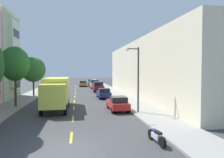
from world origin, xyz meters
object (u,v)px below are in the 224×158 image
object	(u,v)px
delivery_box_truck	(57,91)
parked_hatchback_red	(118,103)
parked_suv_burgundy	(98,87)
parked_motorcycle	(156,136)
parked_sedan_charcoal	(92,83)
parked_suv_champagne	(95,84)
parked_sedan_sky	(91,82)
parked_wagon_silver	(62,82)
moving_orange_sedan	(83,84)
parked_hatchback_navy	(104,93)
parked_hatchback_teal	(54,87)
street_tree_third	(33,70)
street_lamp	(137,74)
street_tree_second	(15,64)

from	to	relation	value
delivery_box_truck	parked_hatchback_red	distance (m)	6.67
parked_suv_burgundy	parked_motorcycle	size ratio (longest dim) A/B	2.36
parked_sedan_charcoal	parked_suv_champagne	bearing A→B (deg)	-89.19
delivery_box_truck	parked_motorcycle	xyz separation A→B (m)	(6.55, -11.76, -1.47)
parked_hatchback_red	parked_sedan_sky	bearing A→B (deg)	90.04
parked_wagon_silver	parked_suv_burgundy	size ratio (longest dim) A/B	0.98
parked_sedan_charcoal	parked_motorcycle	xyz separation A→B (m)	(0.46, -43.49, -0.34)
delivery_box_truck	moving_orange_sedan	xyz separation A→B (m)	(3.60, 31.47, -1.14)
parked_hatchback_navy	parked_hatchback_teal	xyz separation A→B (m)	(-8.53, 12.00, 0.00)
street_tree_third	parked_suv_champagne	bearing A→B (deg)	52.88
street_lamp	parked_sedan_sky	distance (m)	44.91
street_tree_second	parked_suv_champagne	bearing A→B (deg)	65.70
parked_hatchback_red	moving_orange_sedan	world-z (taller)	parked_hatchback_red
parked_hatchback_navy	parked_motorcycle	world-z (taller)	parked_hatchback_navy
parked_suv_burgundy	moving_orange_sedan	bearing A→B (deg)	100.33
parked_hatchback_teal	moving_orange_sedan	size ratio (longest dim) A/B	0.90
parked_hatchback_red	parked_suv_champagne	bearing A→B (deg)	90.14
delivery_box_truck	street_tree_second	bearing A→B (deg)	160.22
parked_sedan_sky	street_lamp	bearing A→B (deg)	-88.05
parked_sedan_charcoal	parked_hatchback_navy	distance (m)	24.10
parked_suv_burgundy	parked_motorcycle	world-z (taller)	parked_suv_burgundy
street_tree_third	parked_wagon_silver	bearing A→B (deg)	85.78
parked_hatchback_teal	parked_wagon_silver	size ratio (longest dim) A/B	0.85
street_lamp	moving_orange_sedan	size ratio (longest dim) A/B	1.37
street_tree_second	parked_sedan_sky	xyz separation A→B (m)	(10.81, 39.37, -4.09)
parked_sedan_charcoal	parked_motorcycle	bearing A→B (deg)	-89.39
parked_wagon_silver	parked_suv_burgundy	xyz separation A→B (m)	(8.63, -23.15, 0.18)
parked_suv_burgundy	parked_sedan_sky	bearing A→B (deg)	89.94
parked_suv_burgundy	moving_orange_sedan	xyz separation A→B (m)	(-2.58, 14.19, -0.24)
parked_sedan_charcoal	moving_orange_sedan	xyz separation A→B (m)	(-2.49, -0.27, 0.00)
street_tree_second	street_tree_third	distance (m)	9.64
parked_hatchback_red	parked_suv_burgundy	distance (m)	19.36
parked_hatchback_navy	parked_suv_champagne	size ratio (longest dim) A/B	0.83
parked_hatchback_navy	parked_sedan_charcoal	bearing A→B (deg)	89.89
parked_hatchback_navy	parked_wagon_silver	bearing A→B (deg)	104.51
street_tree_third	parked_wagon_silver	xyz separation A→B (m)	(2.15, 29.15, -3.46)
street_tree_second	parked_motorcycle	distance (m)	17.99
parked_hatchback_red	parked_hatchback_navy	world-z (taller)	same
parked_wagon_silver	parked_motorcycle	world-z (taller)	parked_wagon_silver
street_lamp	moving_orange_sedan	world-z (taller)	street_lamp
parked_sedan_sky	parked_hatchback_teal	bearing A→B (deg)	-112.13
street_tree_second	moving_orange_sedan	bearing A→B (deg)	74.62
parked_wagon_silver	delivery_box_truck	bearing A→B (deg)	-86.53
street_lamp	parked_sedan_sky	world-z (taller)	street_lamp
parked_sedan_sky	moving_orange_sedan	distance (m)	9.91
street_tree_second	parked_sedan_sky	size ratio (longest dim) A/B	1.47
parked_suv_champagne	parked_suv_burgundy	distance (m)	8.24
street_lamp	parked_sedan_charcoal	bearing A→B (deg)	92.66
parked_wagon_silver	parked_suv_champagne	distance (m)	17.23
parked_hatchback_teal	parked_hatchback_navy	bearing A→B (deg)	-54.60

